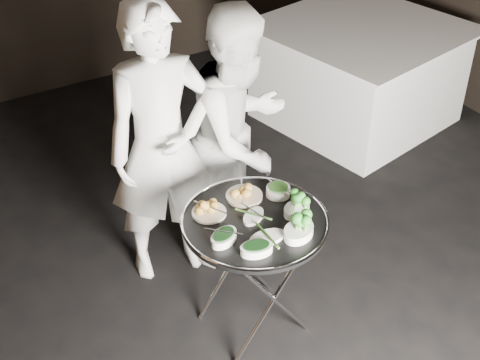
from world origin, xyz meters
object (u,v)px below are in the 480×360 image
serving_tray (255,222)px  waiter_left (162,147)px  tray_stand (254,270)px  waiter_right (241,134)px  dining_table (358,74)px

serving_tray → waiter_left: waiter_left is taller
tray_stand → waiter_right: (0.34, 0.70, 0.40)m
serving_tray → waiter_right: bearing=63.9°
tray_stand → waiter_right: 0.88m
serving_tray → dining_table: (2.06, 1.59, -0.34)m
waiter_left → dining_table: (2.24, 0.85, -0.46)m
tray_stand → waiter_right: waiter_right is taller
serving_tray → waiter_right: 0.78m
tray_stand → dining_table: 2.61m
serving_tray → dining_table: bearing=37.7°
tray_stand → serving_tray: bearing=-153.4°
tray_stand → dining_table: bearing=37.7°
waiter_right → dining_table: 1.98m
waiter_left → dining_table: size_ratio=1.19×
waiter_left → dining_table: waiter_left is taller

